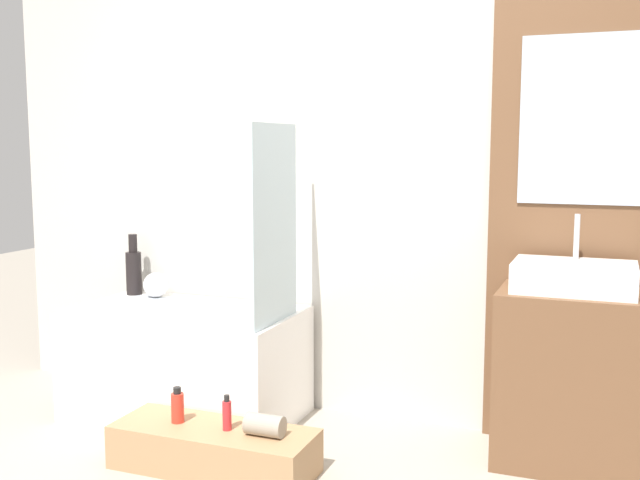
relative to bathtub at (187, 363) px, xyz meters
name	(u,v)px	position (x,y,z in m)	size (l,w,h in m)	color
wall_tiled_back	(374,158)	(0.85, 0.38, 1.02)	(4.20, 0.06, 2.60)	beige
wall_wood_accent	(582,156)	(1.82, 0.32, 1.04)	(0.78, 0.04, 2.60)	brown
bathtub	(187,363)	(0.00, 0.00, 0.00)	(1.12, 0.65, 0.55)	white
glass_shower_screen	(275,224)	(0.53, -0.07, 0.73)	(0.01, 0.46, 0.91)	silver
wooden_step_bench	(214,449)	(0.44, -0.51, -0.18)	(0.87, 0.32, 0.19)	#A87F56
vanity_cabinet	(570,379)	(1.82, 0.10, 0.10)	(0.60, 0.41, 0.75)	brown
sink	(574,277)	(1.82, 0.10, 0.54)	(0.49, 0.32, 0.32)	white
vase_tall_dark	(134,270)	(-0.47, 0.23, 0.41)	(0.08, 0.08, 0.33)	black
vase_round_light	(156,285)	(-0.31, 0.21, 0.34)	(0.13, 0.13, 0.13)	white
bottle_soap_primary	(178,407)	(0.26, -0.51, -0.02)	(0.05, 0.05, 0.15)	red
bottle_soap_secondary	(227,414)	(0.50, -0.51, -0.02)	(0.04, 0.04, 0.15)	red
towel_roll	(265,425)	(0.68, -0.51, -0.05)	(0.09, 0.09, 0.16)	gray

